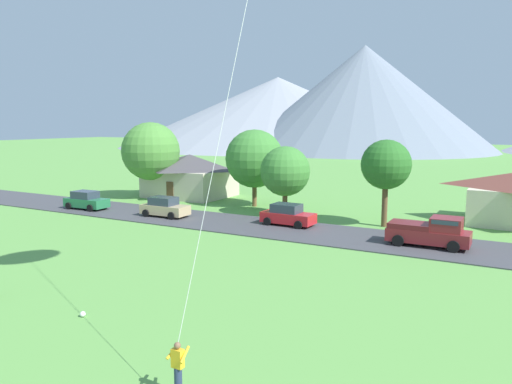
{
  "coord_description": "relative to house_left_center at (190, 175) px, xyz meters",
  "views": [
    {
      "loc": [
        12.01,
        -2.18,
        8.14
      ],
      "look_at": [
        0.39,
        18.85,
        4.75
      ],
      "focal_mm": 34.73,
      "sensor_mm": 36.0,
      "label": 1
    }
  ],
  "objects": [
    {
      "name": "tree_near_left",
      "position": [
        -2.79,
        -3.12,
        2.65
      ],
      "size": [
        6.2,
        6.2,
        8.17
      ],
      "color": "brown",
      "rests_on": "ground"
    },
    {
      "name": "parked_car_green_west_end",
      "position": [
        -3.46,
        -11.62,
        -1.54
      ],
      "size": [
        4.26,
        2.2,
        1.68
      ],
      "color": "#237042",
      "rests_on": "road_strip"
    },
    {
      "name": "parked_car_red_mid_east",
      "position": [
        16.26,
        -9.17,
        -1.54
      ],
      "size": [
        4.26,
        2.19,
        1.68
      ],
      "color": "red",
      "rests_on": "road_strip"
    },
    {
      "name": "pickup_truck_maroon_west_side",
      "position": [
        27.34,
        -10.77,
        -1.35
      ],
      "size": [
        5.21,
        2.35,
        1.99
      ],
      "color": "maroon",
      "rests_on": "road_strip"
    },
    {
      "name": "tree_center",
      "position": [
        9.44,
        -2.31,
        2.24
      ],
      "size": [
        5.63,
        5.63,
        7.48
      ],
      "color": "brown",
      "rests_on": "ground"
    },
    {
      "name": "tree_near_right",
      "position": [
        22.99,
        -5.68,
        2.46
      ],
      "size": [
        3.87,
        3.87,
        6.84
      ],
      "color": "brown",
      "rests_on": "ground"
    },
    {
      "name": "house_left_center",
      "position": [
        0.0,
        0.0,
        0.0
      ],
      "size": [
        9.11,
        7.64,
        4.65
      ],
      "color": "beige",
      "rests_on": "ground"
    },
    {
      "name": "soccer_ball",
      "position": [
        16.61,
        -30.11,
        -2.29
      ],
      "size": [
        0.24,
        0.24,
        0.24
      ],
      "primitive_type": "sphere",
      "color": "white",
      "rests_on": "ground"
    },
    {
      "name": "road_strip",
      "position": [
        20.63,
        -10.59,
        -2.37
      ],
      "size": [
        160.0,
        6.73,
        0.08
      ],
      "primitive_type": "cube",
      "color": "#424247",
      "rests_on": "ground"
    },
    {
      "name": "tree_left_of_center",
      "position": [
        14.23,
        -5.45,
        1.52
      ],
      "size": [
        4.34,
        4.34,
        6.12
      ],
      "color": "brown",
      "rests_on": "ground"
    },
    {
      "name": "parked_car_tan_mid_west",
      "position": [
        5.39,
        -11.0,
        -1.54
      ],
      "size": [
        4.25,
        2.18,
        1.68
      ],
      "color": "tan",
      "rests_on": "road_strip"
    },
    {
      "name": "mountain_far_east_ridge",
      "position": [
        -10.16,
        97.82,
        12.57
      ],
      "size": [
        73.98,
        73.98,
        29.95
      ],
      "primitive_type": "cone",
      "color": "slate",
      "rests_on": "ground"
    },
    {
      "name": "mountain_far_west_ridge",
      "position": [
        -43.41,
        109.01,
        9.24
      ],
      "size": [
        106.42,
        106.42,
        23.29
      ],
      "primitive_type": "cone",
      "color": "#8E939E",
      "rests_on": "ground"
    }
  ]
}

